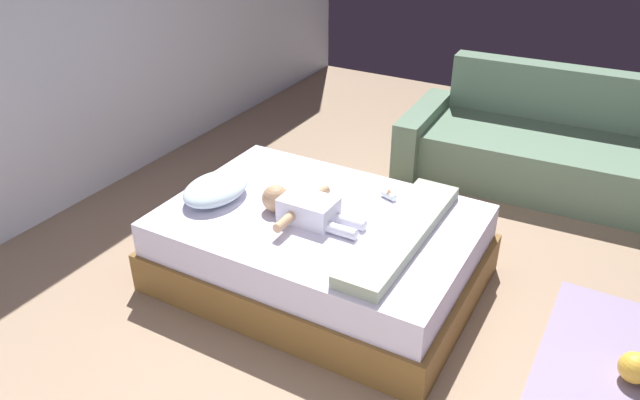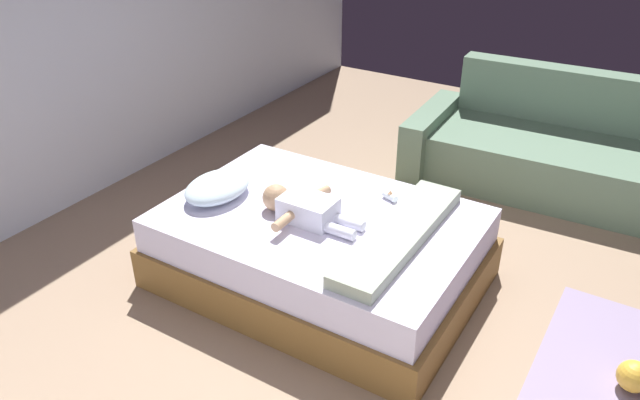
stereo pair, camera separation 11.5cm
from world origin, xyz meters
name	(u,v)px [view 1 (the left image)]	position (x,y,z in m)	size (l,w,h in m)	color
ground_plane	(441,327)	(0.00, 0.00, 0.00)	(8.00, 8.00, 0.00)	#977C63
wall_behind_bed	(35,24)	(0.00, 3.00, 1.36)	(8.00, 0.12, 2.71)	silver
bed	(320,249)	(0.05, 0.82, 0.23)	(1.33, 1.89, 0.48)	brown
pillow	(216,189)	(-0.10, 1.48, 0.55)	(0.48, 0.34, 0.13)	silver
baby	(303,208)	(-0.04, 0.89, 0.55)	(0.54, 0.65, 0.16)	white
toothbrush	(319,194)	(0.25, 0.95, 0.49)	(0.02, 0.16, 0.02)	#3998EC
couch	(545,149)	(2.13, -0.09, 0.28)	(1.17, 2.22, 0.86)	slate
rug	(621,384)	(0.03, -0.95, 0.00)	(1.51, 0.84, 0.01)	gray
toy_ball	(635,368)	(0.09, -0.99, 0.09)	(0.16, 0.16, 0.16)	gold
blanket	(401,232)	(0.05, 0.30, 0.52)	(1.19, 0.27, 0.07)	#9CA892
baby_bottle	(389,195)	(0.43, 0.55, 0.51)	(0.07, 0.11, 0.07)	white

